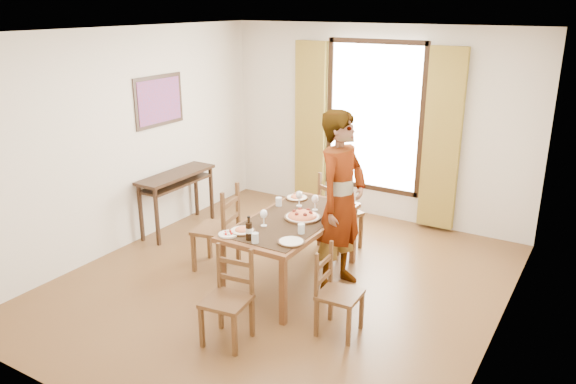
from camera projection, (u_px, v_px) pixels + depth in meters
The scene contains 22 objects.
ground at pixel (282, 282), 6.26m from camera, with size 5.00×5.00×0.00m, color #4F2F18.
room_shell at pixel (287, 146), 5.87m from camera, with size 4.60×5.10×2.74m.
console_table at pixel (176, 182), 7.51m from camera, with size 0.38×1.20×0.80m.
dining_table at pixel (292, 225), 6.06m from camera, with size 0.86×1.71×0.76m.
chair_west at pixel (218, 230), 6.46m from camera, with size 0.52×0.52×1.01m.
chair_north at pixel (338, 214), 7.01m from camera, with size 0.57×0.57×0.98m.
chair_south at pixel (228, 300), 5.07m from camera, with size 0.44×0.44×0.88m.
chair_east at pixel (337, 294), 5.21m from camera, with size 0.39×0.39×0.84m.
man at pixel (341, 202), 5.91m from camera, with size 0.54×0.76×1.95m, color #979B9F.
plate_sw at pixel (242, 229), 5.68m from camera, with size 0.27×0.27×0.05m, color silver, non-canonical shape.
plate_se at pixel (291, 240), 5.42m from camera, with size 0.27×0.27×0.05m, color silver, non-canonical shape.
plate_nw at pixel (297, 196), 6.64m from camera, with size 0.27×0.27×0.05m, color silver, non-canonical shape.
plate_ne at pixel (340, 206), 6.32m from camera, with size 0.27×0.27×0.05m, color silver, non-canonical shape.
pasta_platter at pixel (302, 214), 6.03m from camera, with size 0.40×0.40×0.10m, color #B01B16, non-canonical shape.
caprese_plate at pixel (228, 233), 5.61m from camera, with size 0.20×0.20×0.04m, color silver, non-canonical shape.
wine_glass_a at pixel (264, 218), 5.81m from camera, with size 0.08×0.08×0.18m, color white, non-canonical shape.
wine_glass_b at pixel (315, 202), 6.25m from camera, with size 0.08×0.08×0.18m, color white, non-canonical shape.
wine_glass_c at pixel (299, 198), 6.38m from camera, with size 0.08×0.08×0.18m, color white, non-canonical shape.
tumbler_a at pixel (301, 229), 5.64m from camera, with size 0.07×0.07×0.10m, color silver.
tumbler_b at pixel (279, 202), 6.40m from camera, with size 0.07×0.07×0.10m, color silver.
tumbler_c at pixel (255, 238), 5.42m from camera, with size 0.07×0.07×0.10m, color silver.
wine_bottle at pixel (249, 228), 5.46m from camera, with size 0.07×0.07×0.25m, color black, non-canonical shape.
Camera 1 is at (2.95, -4.76, 2.97)m, focal length 35.00 mm.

